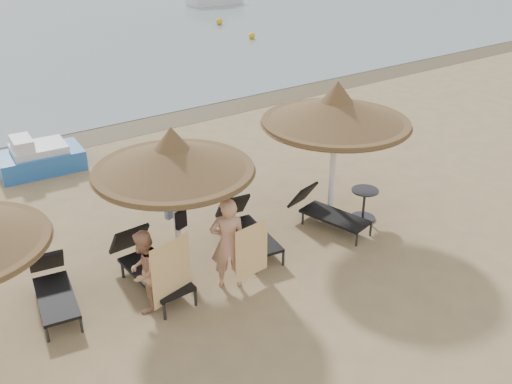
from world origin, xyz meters
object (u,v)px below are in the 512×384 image
Objects in this scene: lounger_near_right at (246,227)px; person_left at (144,265)px; palapa_center at (173,159)px; palapa_right at (336,111)px; lounger_near_left at (148,263)px; side_table at (364,205)px; pedal_boat at (39,158)px; lounger_far_right at (325,210)px; person_right at (228,236)px; lounger_far_left at (53,287)px.

person_left reaches higher than lounger_near_right.
palapa_center is 3.84m from palapa_right.
lounger_near_left is 5.13m from side_table.
palapa_right is at bearing -49.99° from pedal_boat.
person_right reaches higher than lounger_far_right.
lounger_far_left is 3.98m from lounger_near_right.
palapa_center is 4.05× the size of side_table.
lounger_near_right is 6.78m from pedal_boat.
lounger_near_right is at bearing -64.83° from pedal_boat.
lounger_far_left is at bearing -175.69° from lounger_near_right.
lounger_near_right is at bearing -106.72° from person_right.
person_right is (-3.89, -0.36, 0.71)m from side_table.
person_right is at bearing -40.60° from lounger_near_left.
lounger_near_right is 0.92× the size of pedal_boat.
lounger_near_right is at bearing 155.00° from lounger_far_right.
palapa_center is at bearing 1.94° from lounger_far_left.
lounger_far_left is 2.58× the size of side_table.
palapa_right is 5.02m from lounger_near_left.
pedal_boat is (1.56, 6.05, 0.01)m from lounger_far_left.
side_table is (0.55, -0.52, -2.20)m from palapa_right.
lounger_far_left is 0.88× the size of lounger_near_left.
lounger_near_left is 1.09× the size of lounger_far_right.
lounger_far_right is 3.12m from person_right.
side_table is 0.33× the size of pedal_boat.
palapa_right is 1.64× the size of lounger_far_right.
side_table is (4.38, -0.66, -2.02)m from palapa_center.
lounger_far_left is 0.92× the size of lounger_near_right.
palapa_center is 4.87m from side_table.
lounger_far_left is at bearing 172.76° from palapa_center.
lounger_far_left is (-2.38, 0.30, -2.00)m from palapa_center.
person_left is at bearing -155.54° from lounger_near_right.
lounger_far_right is 1.10× the size of person_left.
palapa_center reaches higher than lounger_far_left.
palapa_right reaches higher than palapa_center.
palapa_right is 1.43× the size of pedal_boat.
palapa_right reaches higher than lounger_near_left.
lounger_far_left is 0.97× the size of lounger_far_right.
pedal_boat is (-2.42, 6.34, -0.03)m from lounger_near_right.
lounger_near_left is 1.02× the size of person_right.
palapa_center is 2.53m from lounger_near_right.
lounger_near_right is (3.97, -0.29, 0.03)m from lounger_far_left.
person_right is at bearing -15.37° from lounger_far_left.
pedal_boat is at bearing 119.37° from lounger_near_right.
lounger_near_right is 1.16× the size of person_left.
side_table is at bearing -9.32° from lounger_near_left.
lounger_near_right is (2.31, 0.08, -0.03)m from lounger_near_left.
side_table is 0.35× the size of person_right.
person_right is at bearing 178.66° from lounger_far_right.
palapa_center reaches higher than person_right.
lounger_near_left is at bearing 173.47° from side_table.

